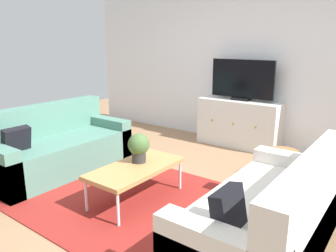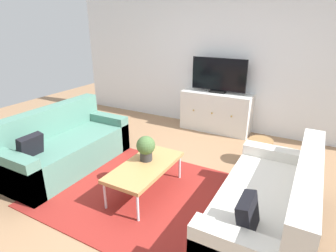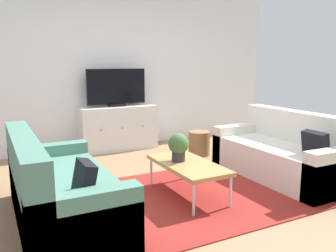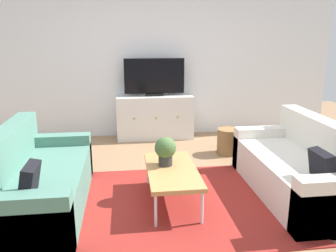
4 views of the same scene
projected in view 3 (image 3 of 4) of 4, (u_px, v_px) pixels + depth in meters
The scene contains 10 objects.
ground_plane at pixel (184, 192), 3.99m from camera, with size 10.00×10.00×0.00m, color #997251.
wall_back at pixel (110, 69), 5.97m from camera, with size 6.40×0.12×2.70m, color white.
area_rug at pixel (191, 196), 3.86m from camera, with size 2.50×1.90×0.01m, color maroon.
couch_left_side at pixel (55, 193), 3.19m from camera, with size 0.84×1.79×0.84m.
couch_right_side at pixel (285, 155), 4.50m from camera, with size 0.84×1.79×0.84m.
coffee_table at pixel (188, 165), 3.82m from camera, with size 0.52×1.05×0.38m.
potted_plant at pixel (178, 146), 3.86m from camera, with size 0.23×0.23×0.31m.
tv_console at pixel (118, 128), 5.91m from camera, with size 1.29×0.47×0.74m.
flat_screen_tv at pixel (116, 88), 5.80m from camera, with size 1.01×0.16×0.62m.
wicker_basket at pixel (199, 143), 5.56m from camera, with size 0.34×0.34×0.38m, color olive.
Camera 3 is at (-1.92, -3.27, 1.47)m, focal length 37.30 mm.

